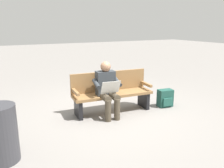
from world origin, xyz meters
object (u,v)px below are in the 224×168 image
at_px(bench_near, 112,92).
at_px(person_seated, 107,88).
at_px(backpack, 165,98).
at_px(trash_bin, 0,134).

relative_size(bench_near, person_seated, 1.56).
relative_size(backpack, trash_bin, 0.49).
relative_size(bench_near, trash_bin, 2.17).
bearing_deg(bench_near, backpack, 170.13).
height_order(person_seated, trash_bin, person_seated).
xyz_separation_m(person_seated, trash_bin, (2.13, 0.84, -0.20)).
bearing_deg(bench_near, trash_bin, 29.08).
height_order(bench_near, backpack, bench_near).
bearing_deg(backpack, bench_near, -14.86).
distance_m(person_seated, trash_bin, 2.30).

